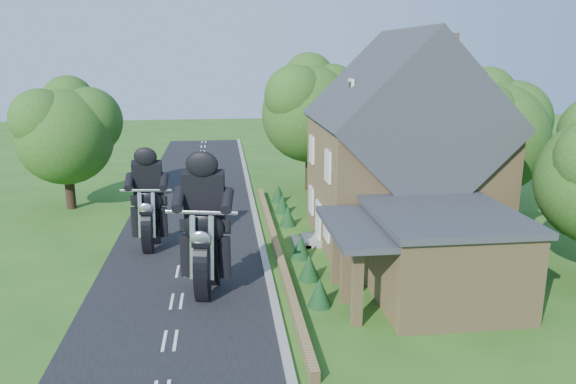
{
  "coord_description": "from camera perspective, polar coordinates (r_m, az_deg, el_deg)",
  "views": [
    {
      "loc": [
        1.87,
        -19.89,
        9.15
      ],
      "look_at": [
        4.88,
        5.34,
        2.8
      ],
      "focal_mm": 35.0,
      "sensor_mm": 36.0,
      "label": 1
    }
  ],
  "objects": [
    {
      "name": "garden_wall",
      "position": [
        26.56,
        -1.15,
        -5.66
      ],
      "size": [
        0.3,
        22.0,
        0.4
      ],
      "primitive_type": "cube",
      "color": "#987C4D",
      "rests_on": "ground"
    },
    {
      "name": "ground",
      "position": [
        21.97,
        -11.25,
        -10.86
      ],
      "size": [
        120.0,
        120.0,
        0.0
      ],
      "primitive_type": "plane",
      "color": "#295618",
      "rests_on": "ground"
    },
    {
      "name": "shrub_f",
      "position": [
        35.13,
        -0.98,
        -0.14
      ],
      "size": [
        0.9,
        0.9,
        1.1
      ],
      "primitive_type": "cone",
      "color": "black",
      "rests_on": "ground"
    },
    {
      "name": "house",
      "position": [
        27.71,
        11.47,
        3.76
      ],
      "size": [
        9.54,
        8.64,
        10.24
      ],
      "color": "#987C4D",
      "rests_on": "ground"
    },
    {
      "name": "motorcycle_follow",
      "position": [
        27.49,
        -13.75,
        -4.2
      ],
      "size": [
        0.57,
        1.62,
        1.48
      ],
      "primitive_type": null,
      "rotation": [
        0.0,
        0.0,
        3.04
      ],
      "color": "black",
      "rests_on": "ground"
    },
    {
      "name": "annex",
      "position": [
        21.98,
        15.08,
        -6.1
      ],
      "size": [
        7.05,
        5.94,
        3.44
      ],
      "color": "#987C4D",
      "rests_on": "ground"
    },
    {
      "name": "tree_far_road",
      "position": [
        35.37,
        -21.15,
        6.09
      ],
      "size": [
        6.08,
        5.6,
        7.84
      ],
      "color": "black",
      "rests_on": "ground"
    },
    {
      "name": "tree_house_right",
      "position": [
        32.36,
        20.57,
        6.11
      ],
      "size": [
        6.51,
        6.0,
        8.4
      ],
      "color": "black",
      "rests_on": "ground"
    },
    {
      "name": "shrub_d",
      "position": [
        30.34,
        -0.02,
        -2.44
      ],
      "size": [
        0.9,
        0.9,
        1.1
      ],
      "primitive_type": "cone",
      "color": "black",
      "rests_on": "ground"
    },
    {
      "name": "motorcycle_lead",
      "position": [
        22.12,
        -8.22,
        -8.17
      ],
      "size": [
        0.82,
        1.87,
        1.69
      ],
      "primitive_type": null,
      "rotation": [
        0.0,
        0.0,
        2.94
      ],
      "color": "black",
      "rests_on": "ground"
    },
    {
      "name": "road",
      "position": [
        21.97,
        -11.25,
        -10.84
      ],
      "size": [
        7.0,
        80.0,
        0.02
      ],
      "primitive_type": "cube",
      "color": "black",
      "rests_on": "ground"
    },
    {
      "name": "shrub_a",
      "position": [
        21.04,
        3.24,
        -10.12
      ],
      "size": [
        0.9,
        0.9,
        1.1
      ],
      "primitive_type": "cone",
      "color": "black",
      "rests_on": "ground"
    },
    {
      "name": "tree_behind_left",
      "position": [
        37.7,
        2.87,
        8.81
      ],
      "size": [
        6.94,
        6.4,
        9.16
      ],
      "color": "black",
      "rests_on": "ground"
    },
    {
      "name": "shrub_e",
      "position": [
        32.73,
        -0.54,
        -1.21
      ],
      "size": [
        0.9,
        0.9,
        1.1
      ],
      "primitive_type": "cone",
      "color": "black",
      "rests_on": "ground"
    },
    {
      "name": "tree_behind_house",
      "position": [
        38.19,
        12.2,
        9.33
      ],
      "size": [
        7.81,
        7.2,
        10.08
      ],
      "color": "black",
      "rests_on": "ground"
    },
    {
      "name": "shrub_b",
      "position": [
        23.31,
        2.17,
        -7.63
      ],
      "size": [
        0.9,
        0.9,
        1.1
      ],
      "primitive_type": "cone",
      "color": "black",
      "rests_on": "ground"
    },
    {
      "name": "kerb",
      "position": [
        21.94,
        -1.55,
        -10.45
      ],
      "size": [
        0.3,
        80.0,
        0.12
      ],
      "primitive_type": "cube",
      "color": "gray",
      "rests_on": "ground"
    },
    {
      "name": "shrub_c",
      "position": [
        25.62,
        1.3,
        -5.58
      ],
      "size": [
        0.9,
        0.9,
        1.1
      ],
      "primitive_type": "cone",
      "color": "black",
      "rests_on": "ground"
    }
  ]
}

